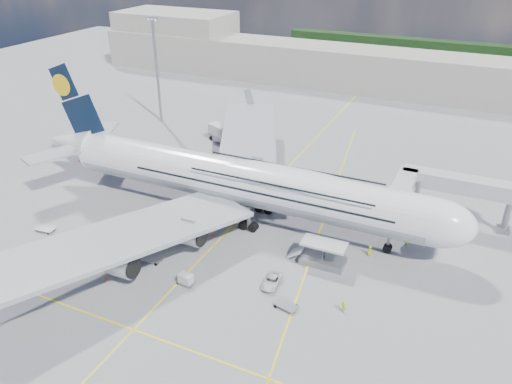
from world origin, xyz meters
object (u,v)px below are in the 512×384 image
at_px(cone_nose, 412,230).
at_px(cone_wing_right_outer, 106,278).
at_px(dolly_nose_far, 286,305).
at_px(baggage_tug, 110,259).
at_px(cargo_loader, 322,256).
at_px(cone_tail, 79,160).
at_px(crew_tug, 166,244).
at_px(airliner, 242,181).
at_px(crew_wing, 129,239).
at_px(cone_wing_right_inner, 212,234).
at_px(dolly_nose_near, 186,279).
at_px(catering_truck_inner, 242,176).
at_px(dolly_back, 45,229).
at_px(dolly_row_a, 75,260).
at_px(catering_truck_outer, 221,134).
at_px(jet_bridge, 436,188).
at_px(cone_wing_left_outer, 243,137).
at_px(crew_van, 370,251).
at_px(service_van, 272,281).
at_px(light_mast, 157,70).
at_px(crew_loader, 343,307).
at_px(dolly_row_b, 151,259).
at_px(dolly_row_c, 103,244).
at_px(crew_nose, 406,242).
at_px(cone_wing_left_inner, 195,173).

height_order(cone_nose, cone_wing_right_outer, cone_nose).
bearing_deg(dolly_nose_far, baggage_tug, -163.67).
bearing_deg(cargo_loader, baggage_tug, -155.31).
bearing_deg(cone_tail, cargo_loader, -12.99).
bearing_deg(crew_tug, airliner, 53.07).
relative_size(crew_wing, cone_wing_right_inner, 2.76).
distance_m(dolly_nose_near, cone_nose, 37.80).
bearing_deg(catering_truck_inner, dolly_back, -127.22).
distance_m(dolly_row_a, catering_truck_outer, 51.34).
relative_size(jet_bridge, cone_wing_left_outer, 31.61).
bearing_deg(cone_tail, catering_truck_inner, 7.21).
bearing_deg(crew_van, service_van, 92.80).
relative_size(jet_bridge, cone_wing_right_outer, 37.58).
relative_size(jet_bridge, cone_tail, 34.84).
relative_size(light_mast, crew_loader, 14.35).
distance_m(airliner, service_van, 19.95).
relative_size(dolly_row_b, crew_loader, 1.93).
bearing_deg(light_mast, cone_wing_right_outer, -62.58).
height_order(airliner, dolly_row_c, airliner).
distance_m(catering_truck_outer, cone_nose, 51.19).
bearing_deg(service_van, catering_truck_inner, 120.61).
bearing_deg(light_mast, cone_wing_left_outer, -5.37).
bearing_deg(crew_van, crew_loader, 132.52).
bearing_deg(cone_wing_right_inner, catering_truck_outer, 116.09).
height_order(baggage_tug, crew_nose, baggage_tug).
relative_size(airliner, crew_wing, 45.22).
bearing_deg(light_mast, crew_tug, -55.08).
bearing_deg(cone_wing_left_inner, crew_wing, -82.08).
distance_m(dolly_row_b, dolly_nose_near, 8.01).
relative_size(baggage_tug, catering_truck_outer, 0.42).
bearing_deg(crew_loader, baggage_tug, -153.68).
bearing_deg(dolly_row_c, cone_tail, 141.27).
xyz_separation_m(crew_van, cone_wing_right_inner, (-24.29, -4.98, -0.57)).
distance_m(dolly_nose_far, catering_truck_inner, 35.85).
height_order(dolly_back, catering_truck_inner, catering_truck_inner).
distance_m(cargo_loader, cone_wing_left_inner, 37.46).
relative_size(baggage_tug, crew_van, 1.76).
bearing_deg(cone_wing_left_outer, dolly_row_a, -90.53).
xyz_separation_m(dolly_nose_far, cone_tail, (-56.95, 24.66, -0.09)).
height_order(cargo_loader, cone_wing_left_outer, cargo_loader).
distance_m(crew_loader, cone_wing_right_outer, 33.14).
distance_m(crew_wing, cone_wing_right_outer, 9.10).
bearing_deg(cone_wing_right_inner, jet_bridge, 29.98).
height_order(jet_bridge, catering_truck_inner, jet_bridge).
bearing_deg(baggage_tug, cone_nose, 46.07).
relative_size(baggage_tug, cone_wing_left_outer, 5.21).
relative_size(dolly_nose_far, service_van, 0.77).
height_order(cone_nose, cone_tail, cone_tail).
height_order(dolly_row_c, catering_truck_outer, catering_truck_outer).
height_order(baggage_tug, cone_wing_right_outer, baggage_tug).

